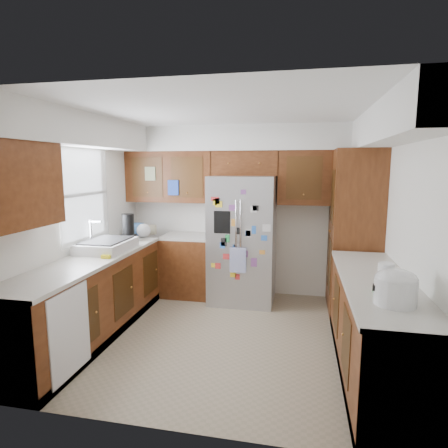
% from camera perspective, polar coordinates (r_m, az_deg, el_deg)
% --- Properties ---
extents(floor, '(3.60, 3.60, 0.00)m').
position_cam_1_polar(floor, '(4.48, 0.31, -16.76)').
color(floor, tan).
rests_on(floor, ground).
extents(room_shell, '(3.64, 3.24, 2.52)m').
position_cam_1_polar(room_shell, '(4.42, -0.09, 7.34)').
color(room_shell, white).
rests_on(room_shell, ground).
extents(left_counter_run, '(1.36, 3.20, 0.92)m').
position_cam_1_polar(left_counter_run, '(4.78, -16.08, -9.92)').
color(left_counter_run, '#49220E').
rests_on(left_counter_run, ground).
extents(right_counter_run, '(0.63, 2.25, 0.92)m').
position_cam_1_polar(right_counter_run, '(3.87, 21.92, -14.89)').
color(right_counter_run, '#49220E').
rests_on(right_counter_run, ground).
extents(pantry, '(0.60, 0.90, 2.15)m').
position_cam_1_polar(pantry, '(5.24, 19.22, -1.14)').
color(pantry, '#49220E').
rests_on(pantry, ground).
extents(fridge, '(0.90, 0.79, 1.80)m').
position_cam_1_polar(fridge, '(5.33, 2.85, -2.40)').
color(fridge, '#949499').
rests_on(fridge, ground).
extents(bridge_cabinet, '(0.96, 0.34, 0.35)m').
position_cam_1_polar(bridge_cabinet, '(5.45, 3.31, 9.21)').
color(bridge_cabinet, '#49220E').
rests_on(bridge_cabinet, fridge).
extents(fridge_top_items, '(0.67, 0.32, 0.25)m').
position_cam_1_polar(fridge_top_items, '(5.47, 2.01, 12.24)').
color(fridge_top_items, '#2B60AF').
rests_on(fridge_top_items, bridge_cabinet).
extents(sink_assembly, '(0.52, 0.74, 0.37)m').
position_cam_1_polar(sink_assembly, '(4.76, -17.46, -3.10)').
color(sink_assembly, white).
rests_on(sink_assembly, left_counter_run).
extents(left_counter_clutter, '(0.34, 0.88, 0.38)m').
position_cam_1_polar(left_counter_clutter, '(5.40, -13.43, -0.87)').
color(left_counter_clutter, black).
rests_on(left_counter_clutter, left_counter_run).
extents(rice_cooker, '(0.31, 0.30, 0.27)m').
position_cam_1_polar(rice_cooker, '(3.07, 24.70, -8.61)').
color(rice_cooker, white).
rests_on(rice_cooker, right_counter_run).
extents(paper_towel, '(0.12, 0.12, 0.27)m').
position_cam_1_polar(paper_towel, '(3.22, 23.37, -7.82)').
color(paper_towel, white).
rests_on(paper_towel, right_counter_run).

